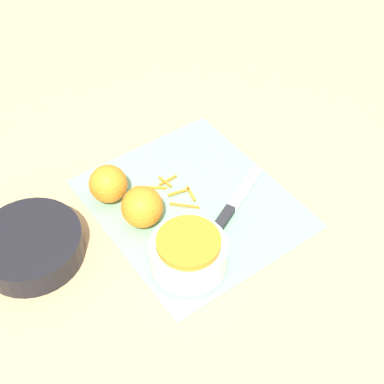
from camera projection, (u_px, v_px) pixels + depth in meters
The scene contains 8 objects.
ground_plane at pixel (192, 204), 1.11m from camera, with size 4.00×4.00×0.00m, color tan.
cutting_board at pixel (192, 203), 1.11m from camera, with size 0.42×0.37×0.01m.
bowl_speckled at pixel (189, 253), 0.97m from camera, with size 0.14×0.14×0.08m.
bowl_dark at pixel (31, 246), 1.00m from camera, with size 0.20×0.20×0.05m.
knife at pixel (224, 219), 1.07m from camera, with size 0.12×0.24×0.02m.
orange_left at pixel (108, 184), 1.09m from camera, with size 0.08×0.08×0.08m.
orange_right at pixel (142, 207), 1.04m from camera, with size 0.08×0.08×0.08m.
peel_pile at pixel (172, 191), 1.12m from camera, with size 0.13×0.10×0.01m.
Camera 1 is at (-0.60, 0.43, 0.83)m, focal length 50.00 mm.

